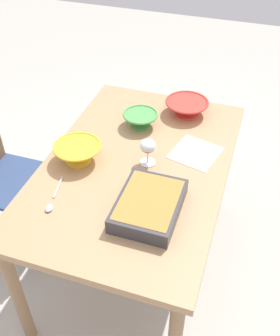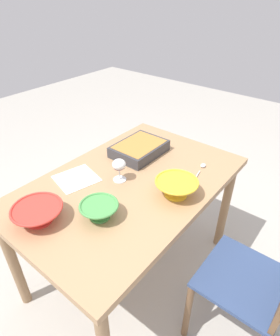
{
  "view_description": "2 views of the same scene",
  "coord_description": "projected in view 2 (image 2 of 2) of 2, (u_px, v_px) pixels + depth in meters",
  "views": [
    {
      "loc": [
        -1.37,
        -0.47,
        1.97
      ],
      "look_at": [
        -0.06,
        -0.04,
        0.79
      ],
      "focal_mm": 43.07,
      "sensor_mm": 36.0,
      "label": 1
    },
    {
      "loc": [
        0.95,
        0.84,
        1.68
      ],
      "look_at": [
        -0.07,
        0.02,
        0.82
      ],
      "focal_mm": 30.18,
      "sensor_mm": 36.0,
      "label": 2
    }
  ],
  "objects": [
    {
      "name": "casserole_dish",
      "position": [
        139.0,
        148.0,
        1.8
      ],
      "size": [
        0.33,
        0.25,
        0.07
      ],
      "color": "#38383D",
      "rests_on": "dining_table"
    },
    {
      "name": "wine_glass",
      "position": [
        119.0,
        166.0,
        1.53
      ],
      "size": [
        0.08,
        0.08,
        0.13
      ],
      "color": "white",
      "rests_on": "dining_table"
    },
    {
      "name": "chair",
      "position": [
        258.0,
        286.0,
        1.34
      ],
      "size": [
        0.4,
        0.4,
        0.84
      ],
      "color": "#334772",
      "rests_on": "ground_plane"
    },
    {
      "name": "mixing_bowl",
      "position": [
        99.0,
        210.0,
        1.31
      ],
      "size": [
        0.18,
        0.18,
        0.08
      ],
      "color": "#4C994C",
      "rests_on": "dining_table"
    },
    {
      "name": "ground_plane",
      "position": [
        132.0,
        268.0,
        1.98
      ],
      "size": [
        8.0,
        8.0,
        0.0
      ],
      "primitive_type": "plane",
      "color": "#B2ADA3"
    },
    {
      "name": "serving_bowl",
      "position": [
        38.0,
        213.0,
        1.29
      ],
      "size": [
        0.24,
        0.24,
        0.08
      ],
      "color": "red",
      "rests_on": "dining_table"
    },
    {
      "name": "napkin",
      "position": [
        76.0,
        178.0,
        1.59
      ],
      "size": [
        0.26,
        0.26,
        0.0
      ],
      "primitive_type": "cube",
      "rotation": [
        0.0,
        0.0,
        -0.24
      ],
      "color": "white",
      "rests_on": "dining_table"
    },
    {
      "name": "small_bowl",
      "position": [
        176.0,
        187.0,
        1.44
      ],
      "size": [
        0.22,
        0.22,
        0.09
      ],
      "color": "yellow",
      "rests_on": "dining_table"
    },
    {
      "name": "serving_spoon",
      "position": [
        201.0,
        169.0,
        1.66
      ],
      "size": [
        0.22,
        0.06,
        0.01
      ],
      "color": "silver",
      "rests_on": "dining_table"
    },
    {
      "name": "dining_table",
      "position": [
        130.0,
        194.0,
        1.62
      ],
      "size": [
        1.31,
        0.84,
        0.75
      ],
      "color": "tan",
      "rests_on": "ground_plane"
    }
  ]
}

